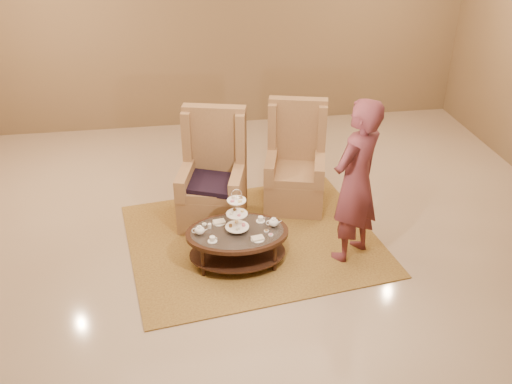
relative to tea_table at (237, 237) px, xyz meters
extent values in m
plane|color=tan|center=(0.25, 0.00, -0.34)|extent=(8.00, 8.00, 0.00)
cube|color=silver|center=(0.25, 0.00, -0.34)|extent=(8.00, 8.00, 0.02)
cube|color=olive|center=(0.25, 4.00, 1.41)|extent=(8.00, 0.04, 3.50)
cube|color=olive|center=(0.23, 0.40, -0.33)|extent=(3.11, 2.71, 0.02)
cylinder|color=black|center=(-0.39, -0.19, -0.16)|extent=(0.05, 0.05, 0.36)
cylinder|color=black|center=(0.37, -0.21, -0.16)|extent=(0.05, 0.05, 0.36)
cylinder|color=black|center=(-0.37, 0.21, -0.16)|extent=(0.05, 0.05, 0.36)
cylinder|color=black|center=(0.39, 0.18, -0.16)|extent=(0.05, 0.05, 0.36)
cylinder|color=silver|center=(0.00, 0.00, 0.30)|extent=(0.01, 0.01, 0.45)
torus|color=silver|center=(0.00, 0.00, 0.53)|extent=(0.12, 0.01, 0.12)
cylinder|color=white|center=(0.00, 0.00, 0.13)|extent=(0.26, 0.26, 0.01)
cylinder|color=white|center=(0.00, 0.00, 0.29)|extent=(0.24, 0.24, 0.01)
cylinder|color=white|center=(0.00, 0.00, 0.46)|extent=(0.21, 0.21, 0.01)
cylinder|color=#D36C80|center=(0.07, 0.00, 0.15)|extent=(0.04, 0.04, 0.03)
cylinder|color=#DEBA6F|center=(0.00, 0.07, 0.15)|extent=(0.04, 0.04, 0.03)
cylinder|color=brown|center=(-0.07, 0.00, 0.15)|extent=(0.04, 0.04, 0.03)
cylinder|color=beige|center=(0.00, -0.07, 0.15)|extent=(0.04, 0.04, 0.03)
ellipsoid|color=#DEBA6F|center=(0.06, 0.02, 0.31)|extent=(0.04, 0.04, 0.03)
ellipsoid|color=brown|center=(-0.02, 0.06, 0.31)|extent=(0.04, 0.04, 0.03)
ellipsoid|color=beige|center=(-0.06, -0.02, 0.31)|extent=(0.04, 0.04, 0.03)
ellipsoid|color=#D36C80|center=(0.02, -0.06, 0.31)|extent=(0.04, 0.04, 0.03)
cube|color=brown|center=(0.05, 0.03, 0.47)|extent=(0.04, 0.03, 0.02)
cube|color=beige|center=(-0.03, 0.05, 0.47)|extent=(0.04, 0.03, 0.02)
cube|color=#D36C80|center=(-0.05, -0.03, 0.47)|extent=(0.04, 0.03, 0.02)
cube|color=#DEBA6F|center=(0.03, -0.05, 0.47)|extent=(0.04, 0.03, 0.02)
ellipsoid|color=white|center=(-0.40, 0.00, 0.13)|extent=(0.11, 0.11, 0.09)
cylinder|color=white|center=(-0.40, 0.00, 0.17)|extent=(0.05, 0.05, 0.01)
sphere|color=white|center=(-0.40, 0.00, 0.18)|extent=(0.02, 0.02, 0.02)
cone|color=white|center=(-0.33, -0.01, 0.13)|extent=(0.07, 0.02, 0.05)
torus|color=white|center=(-0.45, 0.00, 0.13)|extent=(0.06, 0.01, 0.06)
ellipsoid|color=white|center=(0.40, 0.03, 0.13)|extent=(0.11, 0.11, 0.09)
cylinder|color=white|center=(0.40, 0.03, 0.17)|extent=(0.05, 0.05, 0.01)
sphere|color=white|center=(0.40, 0.03, 0.18)|extent=(0.02, 0.02, 0.02)
cone|color=white|center=(0.47, 0.03, 0.13)|extent=(0.07, 0.02, 0.05)
torus|color=white|center=(0.35, 0.03, 0.13)|extent=(0.06, 0.01, 0.06)
cylinder|color=white|center=(-0.28, -0.15, 0.08)|extent=(0.10, 0.10, 0.01)
cylinder|color=white|center=(-0.28, -0.15, 0.11)|extent=(0.06, 0.06, 0.05)
torus|color=white|center=(-0.24, -0.15, 0.11)|extent=(0.03, 0.01, 0.03)
cylinder|color=white|center=(0.28, 0.15, 0.08)|extent=(0.10, 0.10, 0.01)
cylinder|color=white|center=(0.28, 0.15, 0.11)|extent=(0.06, 0.06, 0.05)
torus|color=white|center=(0.31, 0.15, 0.11)|extent=(0.03, 0.01, 0.03)
cylinder|color=white|center=(-0.17, 0.19, 0.08)|extent=(0.15, 0.15, 0.01)
cube|color=beige|center=(-0.17, 0.19, 0.09)|extent=(0.14, 0.11, 0.02)
cylinder|color=white|center=(0.19, -0.19, 0.08)|extent=(0.15, 0.15, 0.01)
cube|color=beige|center=(0.19, -0.19, 0.09)|extent=(0.14, 0.11, 0.02)
cylinder|color=white|center=(-0.29, 0.10, 0.10)|extent=(0.04, 0.04, 0.05)
cylinder|color=white|center=(0.34, -0.14, 0.08)|extent=(0.05, 0.05, 0.01)
cylinder|color=#D36C80|center=(0.34, -0.14, 0.09)|extent=(0.04, 0.04, 0.01)
cylinder|color=white|center=(0.31, -0.06, 0.08)|extent=(0.05, 0.05, 0.01)
cylinder|color=brown|center=(0.31, -0.06, 0.09)|extent=(0.04, 0.04, 0.01)
cylinder|color=white|center=(-0.34, 0.18, 0.08)|extent=(0.05, 0.05, 0.01)
cylinder|color=beige|center=(-0.34, 0.18, 0.09)|extent=(0.04, 0.04, 0.01)
cube|color=#9A6F48|center=(-0.18, 0.89, -0.11)|extent=(0.91, 0.91, 0.45)
cube|color=#9A6F48|center=(-0.20, 0.84, 0.16)|extent=(0.77, 0.77, 0.11)
cube|color=#9A6F48|center=(-0.11, 1.19, 0.36)|extent=(0.76, 0.33, 1.39)
cube|color=#9A6F48|center=(-0.43, 1.23, 0.68)|extent=(0.16, 0.25, 0.64)
cube|color=#9A6F48|center=(0.19, 1.06, 0.68)|extent=(0.16, 0.25, 0.64)
cube|color=#9A6F48|center=(-0.50, 0.91, 0.25)|extent=(0.29, 0.68, 0.28)
cube|color=#9A6F48|center=(0.10, 0.76, 0.25)|extent=(0.29, 0.68, 0.28)
cube|color=black|center=(-0.21, 0.80, 0.24)|extent=(0.75, 0.72, 0.06)
cube|color=#9A6F48|center=(0.87, 1.11, -0.12)|extent=(0.88, 0.88, 0.43)
cube|color=#9A6F48|center=(0.86, 1.06, 0.15)|extent=(0.75, 0.75, 0.10)
cube|color=#9A6F48|center=(0.95, 1.40, 0.33)|extent=(0.74, 0.32, 1.34)
cube|color=#9A6F48|center=(0.64, 1.44, 0.64)|extent=(0.16, 0.25, 0.62)
cube|color=#9A6F48|center=(1.24, 1.28, 0.64)|extent=(0.16, 0.25, 0.62)
cube|color=#9A6F48|center=(0.57, 1.13, 0.23)|extent=(0.29, 0.66, 0.27)
cube|color=#9A6F48|center=(1.15, 0.98, 0.23)|extent=(0.29, 0.66, 0.27)
imported|color=brown|center=(1.26, -0.04, 0.59)|extent=(0.81, 0.76, 1.85)
camera|label=1|loc=(-0.59, -5.05, 3.45)|focal=40.00mm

